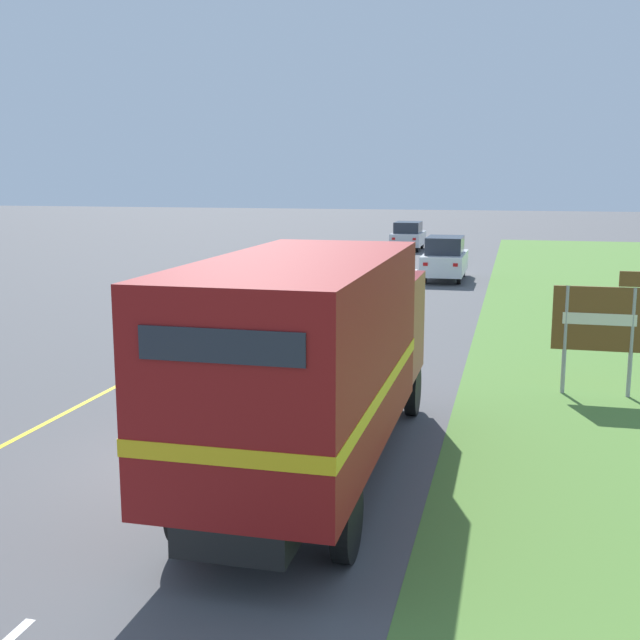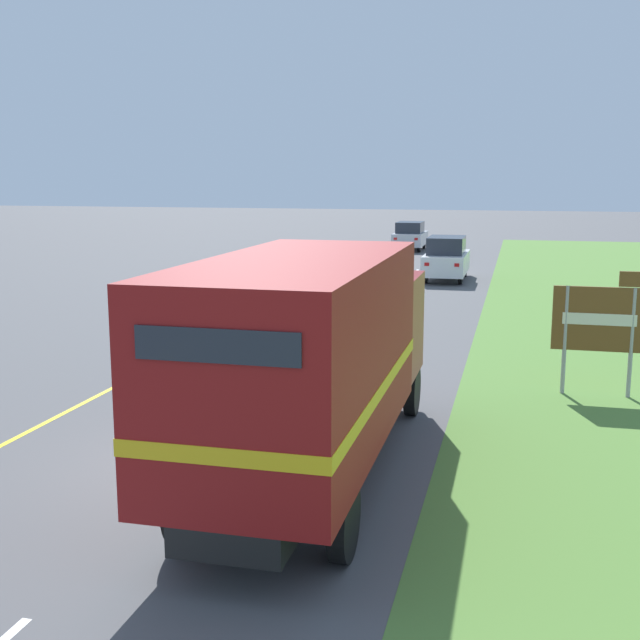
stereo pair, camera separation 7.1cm
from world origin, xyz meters
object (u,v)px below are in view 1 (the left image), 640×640
at_px(horse_trailer_truck, 314,355).
at_px(lead_car_white_ahead, 445,258).
at_px(lead_car_silver_ahead, 408,236).
at_px(highway_sign, 601,321).
at_px(lead_car_white, 300,291).

xyz_separation_m(horse_trailer_truck, lead_car_white_ahead, (-0.21, 24.63, -0.98)).
height_order(lead_car_silver_ahead, highway_sign, highway_sign).
distance_m(horse_trailer_truck, lead_car_white, 14.24).
relative_size(lead_car_white_ahead, highway_sign, 1.64).
height_order(lead_car_white, highway_sign, highway_sign).
bearing_deg(lead_car_white, lead_car_silver_ahead, 89.57).
relative_size(lead_car_white_ahead, lead_car_silver_ahead, 1.08).
relative_size(lead_car_white, lead_car_white_ahead, 0.99).
distance_m(lead_car_silver_ahead, highway_sign, 33.84).
relative_size(lead_car_white, lead_car_silver_ahead, 1.06).
relative_size(horse_trailer_truck, lead_car_white, 1.93).
bearing_deg(horse_trailer_truck, lead_car_white, 106.11).
bearing_deg(lead_car_silver_ahead, lead_car_white_ahead, -76.01).
distance_m(lead_car_white, lead_car_silver_ahead, 25.22).
relative_size(lead_car_white, highway_sign, 1.62).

